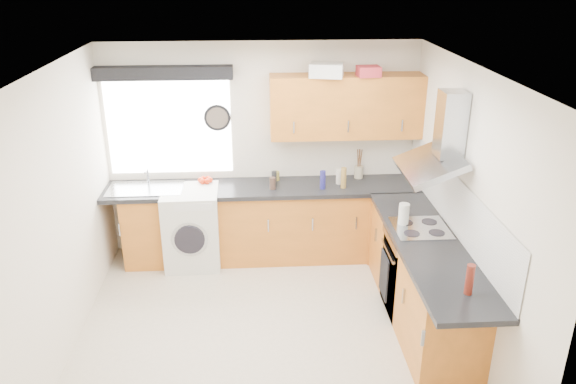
{
  "coord_description": "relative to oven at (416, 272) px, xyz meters",
  "views": [
    {
      "loc": [
        -0.08,
        -4.47,
        3.31
      ],
      "look_at": [
        0.25,
        0.85,
        1.1
      ],
      "focal_mm": 35.0,
      "sensor_mm": 36.0,
      "label": 1
    }
  ],
  "objects": [
    {
      "name": "wall_back",
      "position": [
        -1.5,
        1.5,
        0.82
      ],
      "size": [
        3.6,
        0.02,
        2.5
      ],
      "primitive_type": "cube",
      "color": "silver",
      "rests_on": "ground_plane"
    },
    {
      "name": "worktop_back",
      "position": [
        -1.5,
        1.2,
        0.46
      ],
      "size": [
        3.6,
        0.62,
        0.05
      ],
      "primitive_type": "cube",
      "color": "black",
      "rests_on": "base_cab_back"
    },
    {
      "name": "tomato_cluster",
      "position": [
        -2.17,
        1.35,
        0.52
      ],
      "size": [
        0.17,
        0.17,
        0.07
      ],
      "primitive_type": null,
      "rotation": [
        0.0,
        0.0,
        0.17
      ],
      "color": "red",
      "rests_on": "worktop_back"
    },
    {
      "name": "splashback",
      "position": [
        0.29,
        0.0,
        0.75
      ],
      "size": [
        0.01,
        3.0,
        0.54
      ],
      "primitive_type": "cube",
      "color": "white",
      "rests_on": "wall_right"
    },
    {
      "name": "oven",
      "position": [
        0.0,
        0.0,
        0.0
      ],
      "size": [
        0.56,
        0.58,
        0.85
      ],
      "primitive_type": "cube",
      "color": "black",
      "rests_on": "ground_plane"
    },
    {
      "name": "jar_5",
      "position": [
        -0.82,
        1.09,
        0.59
      ],
      "size": [
        0.06,
        0.06,
        0.21
      ],
      "primitive_type": "cylinder",
      "color": "navy",
      "rests_on": "worktop_back"
    },
    {
      "name": "worktop_right",
      "position": [
        0.0,
        -0.3,
        0.46
      ],
      "size": [
        0.62,
        2.42,
        0.05
      ],
      "primitive_type": "cube",
      "color": "black",
      "rests_on": "base_cab_right"
    },
    {
      "name": "base_cab_right",
      "position": [
        0.01,
        -0.15,
        0.01
      ],
      "size": [
        0.58,
        2.1,
        0.86
      ],
      "primitive_type": "cube",
      "color": "#A85E1D",
      "rests_on": "ground_plane"
    },
    {
      "name": "ground_plane",
      "position": [
        -1.5,
        -0.3,
        -0.42
      ],
      "size": [
        3.6,
        3.6,
        0.0
      ],
      "primitive_type": "plane",
      "color": "beige"
    },
    {
      "name": "utensil_pot",
      "position": [
        -0.36,
        1.4,
        0.56
      ],
      "size": [
        0.12,
        0.12,
        0.15
      ],
      "primitive_type": "cylinder",
      "rotation": [
        0.0,
        0.0,
        0.16
      ],
      "color": "tan",
      "rests_on": "worktop_back"
    },
    {
      "name": "washing_machine",
      "position": [
        -2.32,
        1.1,
        0.03
      ],
      "size": [
        0.63,
        0.61,
        0.92
      ],
      "primitive_type": "cube",
      "rotation": [
        0.0,
        0.0,
        0.02
      ],
      "color": "beige",
      "rests_on": "ground_plane"
    },
    {
      "name": "kitchen_roll",
      "position": [
        -0.15,
        0.1,
        0.6
      ],
      "size": [
        0.1,
        0.1,
        0.22
      ],
      "primitive_type": "cylinder",
      "rotation": [
        0.0,
        0.0,
        0.01
      ],
      "color": "beige",
      "rests_on": "worktop_right"
    },
    {
      "name": "window_blind",
      "position": [
        -2.55,
        1.4,
        1.76
      ],
      "size": [
        1.5,
        0.18,
        0.14
      ],
      "primitive_type": "cube",
      "color": "black",
      "rests_on": "wall_back"
    },
    {
      "name": "jar_1",
      "position": [
        -1.34,
        1.38,
        0.54
      ],
      "size": [
        0.07,
        0.07,
        0.11
      ],
      "primitive_type": "cylinder",
      "color": "olive",
      "rests_on": "worktop_back"
    },
    {
      "name": "extractor_hood",
      "position": [
        0.1,
        -0.0,
        1.34
      ],
      "size": [
        0.52,
        0.78,
        0.66
      ],
      "primitive_type": null,
      "color": "#A3A9B4",
      "rests_on": "wall_right"
    },
    {
      "name": "wall_front",
      "position": [
        -1.5,
        -2.1,
        0.82
      ],
      "size": [
        3.6,
        0.02,
        2.5
      ],
      "primitive_type": "cube",
      "color": "silver",
      "rests_on": "ground_plane"
    },
    {
      "name": "sink",
      "position": [
        -2.83,
        1.2,
        0.52
      ],
      "size": [
        0.84,
        0.46,
        0.1
      ],
      "primitive_type": null,
      "color": "#A3A9B4",
      "rests_on": "worktop_back"
    },
    {
      "name": "jar_2",
      "position": [
        -1.37,
        1.23,
        0.57
      ],
      "size": [
        0.06,
        0.06,
        0.17
      ],
      "primitive_type": "cylinder",
      "color": "black",
      "rests_on": "worktop_back"
    },
    {
      "name": "wall_left",
      "position": [
        -3.3,
        -0.3,
        0.82
      ],
      "size": [
        0.02,
        3.6,
        2.5
      ],
      "primitive_type": "cube",
      "color": "silver",
      "rests_on": "ground_plane"
    },
    {
      "name": "casserole",
      "position": [
        -0.8,
        1.22,
        1.8
      ],
      "size": [
        0.4,
        0.33,
        0.15
      ],
      "primitive_type": "cube",
      "rotation": [
        0.0,
        0.0,
        -0.22
      ],
      "color": "beige",
      "rests_on": "upper_cabinets"
    },
    {
      "name": "hob_plate",
      "position": [
        0.0,
        0.0,
        0.49
      ],
      "size": [
        0.52,
        0.52,
        0.01
      ],
      "primitive_type": "cube",
      "color": "#A3A9B4",
      "rests_on": "worktop_right"
    },
    {
      "name": "wall_right",
      "position": [
        0.3,
        -0.3,
        0.82
      ],
      "size": [
        0.02,
        3.6,
        2.5
      ],
      "primitive_type": "cube",
      "color": "silver",
      "rests_on": "ground_plane"
    },
    {
      "name": "upper_cabinets",
      "position": [
        -0.55,
        1.32,
        1.38
      ],
      "size": [
        1.7,
        0.35,
        0.7
      ],
      "primitive_type": "cube",
      "color": "#A85E1D",
      "rests_on": "wall_back"
    },
    {
      "name": "storage_box",
      "position": [
        -0.34,
        1.22,
        1.78
      ],
      "size": [
        0.25,
        0.22,
        0.11
      ],
      "primitive_type": "cube",
      "rotation": [
        0.0,
        0.0,
        0.07
      ],
      "color": "#A8282F",
      "rests_on": "upper_cabinets"
    },
    {
      "name": "wall_clock",
      "position": [
        -2.0,
        1.48,
        1.22
      ],
      "size": [
        0.31,
        0.04,
        0.31
      ],
      "primitive_type": "cylinder",
      "rotation": [
        1.57,
        0.0,
        0.0
      ],
      "color": "black",
      "rests_on": "wall_back"
    },
    {
      "name": "jar_0",
      "position": [
        -0.61,
        1.23,
        0.57
      ],
      "size": [
        0.08,
        0.08,
        0.17
      ],
      "primitive_type": "cylinder",
      "color": "beige",
      "rests_on": "worktop_back"
    },
    {
      "name": "base_cab_back",
      "position": [
        -1.6,
        1.21,
        0.01
      ],
      "size": [
        3.0,
        0.58,
        0.86
      ],
      "primitive_type": "cube",
      "color": "#A85E1D",
      "rests_on": "ground_plane"
    },
    {
      "name": "jar_3",
      "position": [
        -0.58,
        1.1,
        0.6
      ],
      "size": [
        0.06,
        0.06,
        0.24
      ],
      "primitive_type": "cylinder",
      "color": "olive",
      "rests_on": "worktop_back"
    },
    {
      "name": "window",
      "position": [
        -2.55,
        1.49,
        1.12
      ],
      "size": [
        1.4,
        0.02,
        1.1
      ],
      "primitive_type": "cube",
      "color": "beige",
      "rests_on": "wall_back"
    },
    {
      "name": "bottle_0",
      "position": [
        0.05,
        -1.14,
        0.61
      ],
      "size": [
        0.06,
        0.06,
        0.25
      ],
      "primitive_type": "cylinder",
      "color": "maroon",
      "rests_on": "worktop_right"
    },
    {
      "name": "base_cab_corner",
      "position": [
        0.0,
        1.2,
        0.01
      ],
      "size": [
        0.6,
        0.6,
        0.86
      ],
      "primitive_type": "cube",
      "color": "#A85E1D",
      "rests_on": "ground_plane"
    },
    {
      "name": "jar_4",
      "position": [
        -1.39,
        1.11,
        0.55
      ],
      "size": [
        0.07,
        0.07,
        0.14
      ],
      "primitive_type": "cylinder",
      "color": "#412E24",
      "rests_on": "worktop_back"
    },
    {
      "name": "ceiling",
      "position": [
        -1.5,
        -0.3,
        2.08
      ],
      "size": [
        3.6,
        3.6,
        0.02
      ],
      "primitive_type": "cube",
      "color": "white",
      "rests_on": "wall_back"
    }
  ]
}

